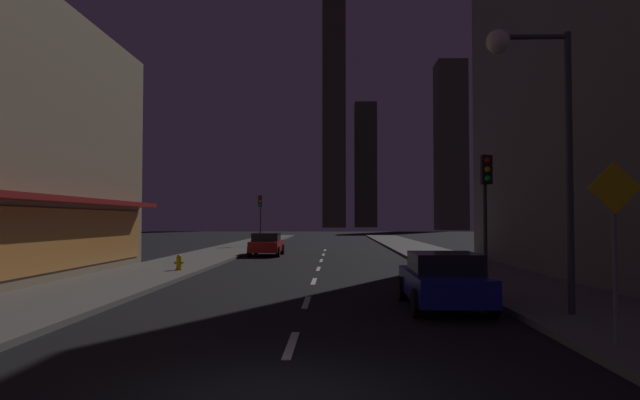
# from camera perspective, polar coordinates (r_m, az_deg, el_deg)

# --- Properties ---
(ground_plane) EXTENTS (78.00, 136.00, 0.10)m
(ground_plane) POSITION_cam_1_polar(r_m,az_deg,el_deg) (39.08, 0.45, -5.49)
(ground_plane) COLOR black
(sidewalk_right) EXTENTS (4.00, 76.00, 0.15)m
(sidewalk_right) POSITION_cam_1_polar(r_m,az_deg,el_deg) (39.55, 10.68, -5.23)
(sidewalk_right) COLOR #605E59
(sidewalk_right) RESTS_ON ground
(sidewalk_left) EXTENTS (4.00, 76.00, 0.15)m
(sidewalk_left) POSITION_cam_1_polar(r_m,az_deg,el_deg) (39.84, -9.71, -5.21)
(sidewalk_left) COLOR #605E59
(sidewalk_left) RESTS_ON ground
(lane_marking_center) EXTENTS (0.16, 38.60, 0.01)m
(lane_marking_center) POSITION_cam_1_polar(r_m,az_deg,el_deg) (23.33, -0.38, -7.68)
(lane_marking_center) COLOR silver
(lane_marking_center) RESTS_ON ground
(skyscraper_distant_tall) EXTENTS (6.75, 6.42, 67.82)m
(skyscraper_distant_tall) POSITION_cam_1_polar(r_m,az_deg,el_deg) (164.20, 1.46, 9.06)
(skyscraper_distant_tall) COLOR #3F3C2F
(skyscraper_distant_tall) RESTS_ON ground
(skyscraper_distant_mid) EXTENTS (6.56, 6.39, 37.40)m
(skyscraper_distant_mid) POSITION_cam_1_polar(r_m,az_deg,el_deg) (167.18, 4.72, 3.60)
(skyscraper_distant_mid) COLOR #353228
(skyscraper_distant_mid) RESTS_ON ground
(skyscraper_distant_short) EXTENTS (6.41, 7.17, 37.25)m
(skyscraper_distant_short) POSITION_cam_1_polar(r_m,az_deg,el_deg) (126.31, 13.34, 5.44)
(skyscraper_distant_short) COLOR #474335
(skyscraper_distant_short) RESTS_ON ground
(car_parked_near) EXTENTS (1.98, 4.24, 1.45)m
(car_parked_near) POSITION_cam_1_polar(r_m,az_deg,el_deg) (14.79, 12.60, -8.04)
(car_parked_near) COLOR navy
(car_parked_near) RESTS_ON ground
(car_parked_far) EXTENTS (1.98, 4.24, 1.45)m
(car_parked_far) POSITION_cam_1_polar(r_m,az_deg,el_deg) (35.44, -5.53, -4.55)
(car_parked_far) COLOR #B21919
(car_parked_far) RESTS_ON ground
(fire_hydrant_far_left) EXTENTS (0.42, 0.30, 0.65)m
(fire_hydrant_far_left) POSITION_cam_1_polar(r_m,az_deg,el_deg) (24.52, -14.35, -6.29)
(fire_hydrant_far_left) COLOR gold
(fire_hydrant_far_left) RESTS_ON sidewalk_left
(traffic_light_near_right) EXTENTS (0.32, 0.48, 4.20)m
(traffic_light_near_right) POSITION_cam_1_polar(r_m,az_deg,el_deg) (17.96, 16.76, 0.90)
(traffic_light_near_right) COLOR #2D2D2D
(traffic_light_near_right) RESTS_ON sidewalk_right
(traffic_light_far_left) EXTENTS (0.32, 0.48, 4.20)m
(traffic_light_far_left) POSITION_cam_1_polar(r_m,az_deg,el_deg) (46.39, -6.18, -0.92)
(traffic_light_far_left) COLOR #2D2D2D
(traffic_light_far_left) RESTS_ON sidewalk_left
(street_lamp_right) EXTENTS (1.96, 0.56, 6.58)m
(street_lamp_right) POSITION_cam_1_polar(r_m,az_deg,el_deg) (13.90, 21.08, 9.58)
(street_lamp_right) COLOR #38383D
(street_lamp_right) RESTS_ON sidewalk_right
(pedestrian_crossing_sign) EXTENTS (0.91, 0.08, 3.15)m
(pedestrian_crossing_sign) POSITION_cam_1_polar(r_m,az_deg,el_deg) (10.74, 28.13, -3.31)
(pedestrian_crossing_sign) COLOR slate
(pedestrian_crossing_sign) RESTS_ON sidewalk_right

